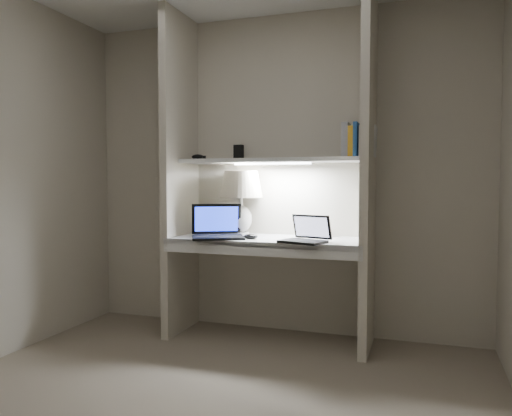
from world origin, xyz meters
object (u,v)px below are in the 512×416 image
at_px(table_lamp, 241,192).
at_px(laptop_main, 217,230).
at_px(book_row, 359,141).
at_px(speaker, 319,227).
at_px(laptop_netbook, 306,236).

bearing_deg(table_lamp, laptop_main, -111.91).
bearing_deg(book_row, laptop_main, -165.45).
xyz_separation_m(laptop_main, speaker, (0.71, 0.30, 0.02)).
height_order(laptop_netbook, speaker, laptop_netbook).
xyz_separation_m(speaker, book_row, (0.30, -0.04, 0.64)).
bearing_deg(book_row, laptop_netbook, -134.61).
bearing_deg(speaker, laptop_main, 178.82).
xyz_separation_m(table_lamp, book_row, (0.91, 0.01, 0.38)).
bearing_deg(laptop_netbook, speaker, 104.20).
xyz_separation_m(table_lamp, laptop_main, (-0.10, -0.25, -0.28)).
relative_size(table_lamp, laptop_netbook, 1.41).
relative_size(table_lamp, laptop_main, 1.05).
distance_m(table_lamp, speaker, 0.67).
bearing_deg(laptop_main, laptop_netbook, -31.62).
distance_m(laptop_main, laptop_netbook, 0.69).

